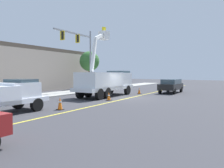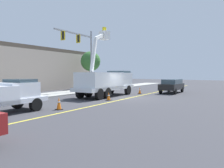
% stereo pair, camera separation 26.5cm
% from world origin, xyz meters
% --- Properties ---
extents(ground, '(120.00, 120.00, 0.00)m').
position_xyz_m(ground, '(0.00, 0.00, 0.00)').
color(ground, '#38383D').
extents(sidewalk_far_side, '(59.86, 12.55, 0.12)m').
position_xyz_m(sidewalk_far_side, '(-1.31, 8.63, 0.06)').
color(sidewalk_far_side, '#9E9E99').
rests_on(sidewalk_far_side, ground).
extents(lane_centre_stripe, '(49.46, 7.65, 0.01)m').
position_xyz_m(lane_centre_stripe, '(0.00, 0.00, 0.00)').
color(lane_centre_stripe, yellow).
rests_on(lane_centre_stripe, ground).
extents(utility_bucket_truck, '(8.48, 3.70, 7.43)m').
position_xyz_m(utility_bucket_truck, '(-0.14, 2.82, 1.62)').
color(utility_bucket_truck, silver).
rests_on(utility_bucket_truck, ground).
extents(passing_minivan, '(5.03, 2.60, 1.69)m').
position_xyz_m(passing_minivan, '(7.87, -0.85, 0.97)').
color(passing_minivan, black).
rests_on(passing_minivan, ground).
extents(traffic_cone_mid_front, '(0.40, 0.40, 0.86)m').
position_xyz_m(traffic_cone_mid_front, '(-8.52, -0.34, 0.42)').
color(traffic_cone_mid_front, black).
rests_on(traffic_cone_mid_front, ground).
extents(traffic_cone_mid_rear, '(0.40, 0.40, 0.73)m').
position_xyz_m(traffic_cone_mid_rear, '(-2.63, 0.37, 0.36)').
color(traffic_cone_mid_rear, black).
rests_on(traffic_cone_mid_rear, ground).
extents(traffic_cone_trailing, '(0.40, 0.40, 0.79)m').
position_xyz_m(traffic_cone_trailing, '(4.23, 1.48, 0.39)').
color(traffic_cone_trailing, black).
rests_on(traffic_cone_trailing, ground).
extents(traffic_signal_mast, '(6.57, 1.18, 7.92)m').
position_xyz_m(traffic_signal_mast, '(1.15, 7.97, 5.44)').
color(traffic_signal_mast, gray).
rests_on(traffic_signal_mast, ground).
extents(commercial_building_backdrop, '(25.96, 10.93, 5.95)m').
position_xyz_m(commercial_building_backdrop, '(-3.86, 16.51, 2.98)').
color(commercial_building_backdrop, '#A89989').
rests_on(commercial_building_backdrop, ground).
extents(street_tree_right, '(3.00, 3.00, 5.74)m').
position_xyz_m(street_tree_right, '(6.08, 11.54, 4.20)').
color(street_tree_right, brown).
rests_on(street_tree_right, ground).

